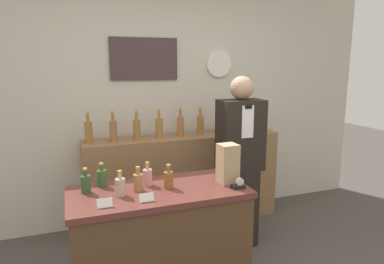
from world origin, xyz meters
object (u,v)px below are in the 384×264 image
object	(u,v)px
shopkeeper	(240,164)
tape_dispenser	(239,185)
paper_bag	(228,164)
potted_plant	(255,115)

from	to	relation	value
shopkeeper	tape_dispenser	bearing A→B (deg)	-118.64
tape_dispenser	paper_bag	bearing A→B (deg)	100.85
potted_plant	tape_dispenser	distance (m)	1.77
potted_plant	paper_bag	distance (m)	1.67
shopkeeper	paper_bag	world-z (taller)	shopkeeper
paper_bag	tape_dispenser	bearing A→B (deg)	-79.15
shopkeeper	paper_bag	bearing A→B (deg)	-124.53
potted_plant	tape_dispenser	size ratio (longest dim) A/B	3.77
potted_plant	paper_bag	bearing A→B (deg)	-126.94
potted_plant	tape_dispenser	xyz separation A→B (m)	(-0.97, -1.45, -0.24)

